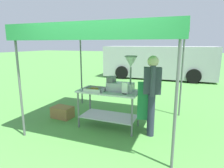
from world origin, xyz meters
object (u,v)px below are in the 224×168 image
stall_canopy (110,31)px  vendor (151,91)px  donut_fryer (123,79)px  van_silver (159,62)px  donut_cart (109,100)px  menu_sign (125,89)px  donut_tray (95,90)px  supply_crate (62,112)px

stall_canopy → vendor: (0.92, -0.08, -1.19)m
donut_fryer → van_silver: (-0.20, 6.80, -0.23)m
donut_cart → menu_sign: menu_sign is taller
donut_cart → donut_fryer: bearing=9.1°
donut_tray → van_silver: 6.99m
donut_cart → donut_tray: donut_tray is taller
donut_tray → donut_cart: bearing=27.4°
stall_canopy → vendor: bearing=-5.3°
stall_canopy → donut_tray: (-0.27, -0.23, -1.24)m
van_silver → donut_fryer: bearing=-88.3°
donut_tray → menu_sign: menu_sign is taller
vendor → supply_crate: 2.34m
stall_canopy → donut_fryer: size_ratio=4.09×
menu_sign → donut_fryer: bearing=117.2°
donut_fryer → menu_sign: size_ratio=3.21×
donut_cart → supply_crate: donut_cart is taller
van_silver → supply_crate: bearing=-101.6°
donut_cart → stall_canopy: bearing=90.0°
stall_canopy → menu_sign: (0.42, -0.27, -1.16)m
stall_canopy → van_silver: bearing=89.2°
menu_sign → donut_cart: bearing=157.8°
stall_canopy → van_silver: 6.86m
menu_sign → vendor: bearing=19.9°
donut_cart → donut_tray: 0.39m
donut_tray → menu_sign: bearing=-2.7°
donut_cart → van_silver: van_silver is taller
stall_canopy → supply_crate: bearing=-179.3°
donut_cart → donut_fryer: size_ratio=1.75×
donut_cart → supply_crate: bearing=176.4°
menu_sign → van_silver: bearing=92.6°
menu_sign → van_silver: (-0.32, 7.01, -0.06)m
donut_cart → donut_tray: size_ratio=3.13×
donut_tray → donut_fryer: bearing=18.1°
menu_sign → vendor: (0.50, 0.18, -0.04)m
stall_canopy → van_silver: size_ratio=0.54×
supply_crate → van_silver: 6.94m
donut_tray → menu_sign: size_ratio=1.79×
donut_fryer → supply_crate: size_ratio=1.42×
donut_tray → donut_fryer: size_ratio=0.56×
vendor → supply_crate: (-2.22, 0.07, -0.76)m
donut_cart → vendor: 0.97m
vendor → stall_canopy: bearing=174.7°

